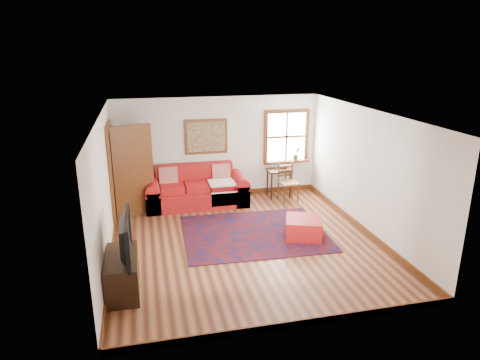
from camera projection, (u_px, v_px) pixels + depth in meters
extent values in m
plane|color=#492213|center=(244.00, 242.00, 8.32)|extent=(5.50, 5.50, 0.00)
cube|color=silver|center=(218.00, 148.00, 10.50)|extent=(5.00, 0.04, 2.50)
cube|color=silver|center=(296.00, 245.00, 5.39)|extent=(5.00, 0.04, 2.50)
cube|color=silver|center=(105.00, 191.00, 7.40)|extent=(0.04, 5.50, 2.50)
cube|color=silver|center=(367.00, 172.00, 8.48)|extent=(0.04, 5.50, 2.50)
cube|color=white|center=(245.00, 114.00, 7.57)|extent=(5.00, 5.50, 0.04)
cube|color=#5F3014|center=(219.00, 194.00, 10.84)|extent=(5.00, 0.03, 0.12)
cube|color=#5F3014|center=(112.00, 253.00, 7.76)|extent=(0.03, 5.50, 0.12)
cube|color=#5F3014|center=(361.00, 227.00, 8.84)|extent=(0.03, 5.50, 0.12)
cube|color=white|center=(286.00, 137.00, 10.80)|extent=(1.00, 0.02, 1.20)
cube|color=#5F3014|center=(287.00, 111.00, 10.59)|extent=(1.18, 0.06, 0.09)
cube|color=#5F3014|center=(286.00, 161.00, 10.98)|extent=(1.18, 0.06, 0.09)
cube|color=#5F3014|center=(266.00, 138.00, 10.67)|extent=(0.09, 0.06, 1.20)
cube|color=#5F3014|center=(307.00, 136.00, 10.91)|extent=(0.09, 0.06, 1.20)
cube|color=#5F3014|center=(286.00, 137.00, 10.79)|extent=(1.00, 0.04, 0.05)
cube|color=#5F3014|center=(286.00, 161.00, 10.91)|extent=(1.15, 0.20, 0.04)
imported|color=#365A1F|center=(296.00, 154.00, 10.89)|extent=(0.18, 0.15, 0.33)
cube|color=black|center=(111.00, 177.00, 8.96)|extent=(0.02, 0.90, 2.05)
cube|color=#5F3014|center=(112.00, 184.00, 8.50)|extent=(0.06, 0.09, 2.05)
cube|color=#5F3014|center=(114.00, 170.00, 9.42)|extent=(0.06, 0.09, 2.05)
cube|color=#5F3014|center=(108.00, 126.00, 8.64)|extent=(0.06, 1.08, 0.09)
cube|color=#5F3014|center=(134.00, 171.00, 9.33)|extent=(0.86, 0.35, 2.05)
cube|color=silver|center=(133.00, 167.00, 9.30)|extent=(0.56, 0.22, 1.33)
cube|color=#5F3014|center=(206.00, 137.00, 10.32)|extent=(1.05, 0.04, 0.85)
cube|color=tan|center=(206.00, 137.00, 10.29)|extent=(0.92, 0.03, 0.72)
cube|color=#510D0B|center=(254.00, 233.00, 8.69)|extent=(2.93, 2.38, 0.02)
cube|color=#A91517|center=(197.00, 197.00, 10.19)|extent=(2.39, 0.99, 0.42)
cube|color=#A91517|center=(194.00, 174.00, 10.38)|extent=(1.86, 0.27, 0.52)
cube|color=#A91517|center=(153.00, 198.00, 9.95)|extent=(0.33, 0.99, 0.52)
cube|color=#A91517|center=(239.00, 191.00, 10.40)|extent=(0.33, 0.99, 0.52)
cube|color=gold|center=(168.00, 176.00, 10.07)|extent=(0.44, 0.21, 0.45)
cube|color=gold|center=(221.00, 173.00, 10.35)|extent=(0.44, 0.21, 0.45)
cube|color=silver|center=(222.00, 183.00, 10.03)|extent=(0.60, 0.54, 0.04)
cube|color=#A91517|center=(304.00, 228.00, 8.48)|extent=(0.88, 0.88, 0.39)
cube|color=black|center=(279.00, 170.00, 10.64)|extent=(0.58, 0.44, 0.04)
cylinder|color=black|center=(271.00, 187.00, 10.53)|extent=(0.04, 0.04, 0.66)
cylinder|color=black|center=(290.00, 185.00, 10.63)|extent=(0.04, 0.04, 0.66)
cylinder|color=black|center=(267.00, 182.00, 10.86)|extent=(0.04, 0.04, 0.66)
cylinder|color=black|center=(285.00, 181.00, 10.96)|extent=(0.04, 0.04, 0.66)
cube|color=tan|center=(288.00, 183.00, 10.42)|extent=(0.48, 0.46, 0.04)
cylinder|color=#5F3014|center=(284.00, 195.00, 10.27)|extent=(0.04, 0.04, 0.44)
cylinder|color=#5F3014|center=(298.00, 193.00, 10.40)|extent=(0.04, 0.04, 0.44)
cylinder|color=#5F3014|center=(279.00, 181.00, 10.51)|extent=(0.04, 0.04, 0.92)
cylinder|color=#5F3014|center=(292.00, 180.00, 10.63)|extent=(0.04, 0.04, 0.92)
cube|color=#5F3014|center=(286.00, 171.00, 10.50)|extent=(0.37, 0.08, 0.28)
cube|color=black|center=(122.00, 274.00, 6.58)|extent=(0.48, 1.08, 0.59)
imported|color=black|center=(120.00, 238.00, 6.36)|extent=(0.15, 1.14, 0.66)
cylinder|color=silver|center=(124.00, 241.00, 6.80)|extent=(0.12, 0.12, 0.18)
cylinder|color=#FFA53F|center=(124.00, 243.00, 6.81)|extent=(0.07, 0.07, 0.12)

